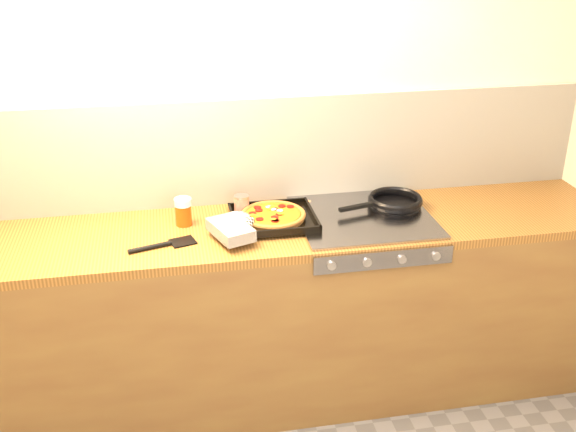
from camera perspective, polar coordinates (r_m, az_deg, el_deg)
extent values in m
plane|color=beige|center=(3.12, -2.92, 7.30)|extent=(3.20, 0.00, 3.20)
cube|color=white|center=(3.13, -2.86, 5.49)|extent=(3.20, 0.02, 0.50)
cube|color=brown|center=(3.19, -1.85, -8.51)|extent=(3.20, 0.60, 0.86)
cube|color=#94622E|center=(2.97, -1.97, -1.22)|extent=(3.20, 0.60, 0.04)
cube|color=gray|center=(2.82, 8.07, -3.61)|extent=(0.60, 0.03, 0.08)
cylinder|color=#A5A5AA|center=(2.75, 3.71, -4.20)|extent=(0.04, 0.02, 0.04)
cylinder|color=#A5A5AA|center=(2.79, 6.70, -3.90)|extent=(0.04, 0.02, 0.04)
cylinder|color=#A5A5AA|center=(2.84, 9.61, -3.61)|extent=(0.04, 0.02, 0.04)
cylinder|color=#A5A5AA|center=(2.89, 12.41, -3.31)|extent=(0.04, 0.02, 0.04)
cube|color=gray|center=(3.06, 6.39, -0.11)|extent=(0.60, 0.56, 0.02)
cube|color=black|center=(2.98, -1.27, -0.30)|extent=(0.37, 0.32, 0.01)
cube|color=black|center=(3.11, -1.75, 1.14)|extent=(0.37, 0.01, 0.02)
cube|color=black|center=(2.83, -0.74, -1.31)|extent=(0.37, 0.01, 0.02)
cube|color=black|center=(3.00, 2.10, 0.24)|extent=(0.01, 0.32, 0.02)
cube|color=black|center=(2.95, -4.70, -0.30)|extent=(0.01, 0.32, 0.02)
cylinder|color=#A2642F|center=(2.97, -1.27, -0.04)|extent=(0.28, 0.28, 0.02)
torus|color=#A2642F|center=(2.97, -1.27, 0.12)|extent=(0.29, 0.29, 0.02)
cylinder|color=#C47317|center=(2.97, -1.27, 0.15)|extent=(0.24, 0.24, 0.01)
cylinder|color=maroon|center=(2.96, -0.75, 0.19)|extent=(0.03, 0.03, 0.00)
cylinder|color=maroon|center=(3.02, -2.61, 0.72)|extent=(0.03, 0.03, 0.00)
cylinder|color=maroon|center=(2.89, -1.11, -0.40)|extent=(0.03, 0.03, 0.00)
cylinder|color=maroon|center=(2.96, -3.01, 0.22)|extent=(0.03, 0.03, 0.00)
cylinder|color=maroon|center=(3.03, -0.51, 0.85)|extent=(0.03, 0.03, 0.00)
cylinder|color=maroon|center=(3.00, -1.17, 0.59)|extent=(0.03, 0.03, 0.00)
cylinder|color=maroon|center=(2.91, -2.41, -0.27)|extent=(0.03, 0.03, 0.00)
cylinder|color=maroon|center=(3.03, 0.21, 0.81)|extent=(0.03, 0.03, 0.00)
cylinder|color=maroon|center=(2.89, -1.08, -0.38)|extent=(0.03, 0.03, 0.00)
cylinder|color=maroon|center=(2.92, -1.13, -0.12)|extent=(0.03, 0.03, 0.00)
cylinder|color=maroon|center=(2.99, -2.48, 0.48)|extent=(0.03, 0.03, 0.00)
ellipsoid|color=gold|center=(2.94, -2.60, 0.06)|extent=(0.03, 0.02, 0.01)
ellipsoid|color=gold|center=(2.95, -3.02, 0.08)|extent=(0.03, 0.02, 0.01)
ellipsoid|color=gold|center=(3.00, -1.56, 0.61)|extent=(0.03, 0.02, 0.01)
ellipsoid|color=gold|center=(3.03, -1.75, 0.87)|extent=(0.03, 0.02, 0.01)
ellipsoid|color=gold|center=(2.90, -1.27, -0.27)|extent=(0.03, 0.02, 0.01)
ellipsoid|color=gold|center=(2.95, -0.62, 0.19)|extent=(0.03, 0.02, 0.01)
ellipsoid|color=gold|center=(2.97, -0.87, 0.30)|extent=(0.03, 0.02, 0.01)
ellipsoid|color=gold|center=(2.93, -2.50, -0.01)|extent=(0.03, 0.02, 0.01)
ellipsoid|color=gold|center=(3.02, -1.38, 0.78)|extent=(0.03, 0.02, 0.01)
ellipsoid|color=silver|center=(3.03, -1.67, 0.81)|extent=(0.03, 0.03, 0.01)
ellipsoid|color=silver|center=(3.00, -1.21, 0.56)|extent=(0.03, 0.03, 0.01)
ellipsoid|color=silver|center=(2.99, -0.70, 0.47)|extent=(0.03, 0.03, 0.01)
cube|color=black|center=(2.82, -4.88, -1.17)|extent=(0.20, 0.25, 0.05)
ellipsoid|color=black|center=(2.92, -4.38, -0.26)|extent=(0.13, 0.13, 0.05)
cylinder|color=black|center=(2.85, -3.56, -0.82)|extent=(0.08, 0.10, 0.05)
cylinder|color=black|center=(3.17, 9.03, 0.93)|extent=(0.28, 0.28, 0.01)
torus|color=black|center=(3.16, 9.06, 1.31)|extent=(0.30, 0.30, 0.03)
cube|color=black|center=(3.06, 5.88, 0.78)|extent=(0.18, 0.06, 0.02)
cylinder|color=#A4190D|center=(3.06, -3.94, 0.89)|extent=(0.07, 0.07, 0.09)
cylinder|color=#B2B2B7|center=(3.04, -3.96, 1.69)|extent=(0.07, 0.07, 0.01)
cylinder|color=#B2B2B7|center=(3.07, -3.91, 0.10)|extent=(0.07, 0.07, 0.01)
cylinder|color=#E2410D|center=(2.99, -8.83, 0.08)|extent=(0.08, 0.08, 0.09)
cylinder|color=silver|center=(2.97, -8.90, 1.18)|extent=(0.09, 0.09, 0.03)
cylinder|color=#9A6141|center=(3.18, -0.95, 1.13)|extent=(0.26, 0.04, 0.02)
ellipsoid|color=#9A6141|center=(3.18, 1.57, 1.19)|extent=(0.06, 0.05, 0.02)
cube|color=black|center=(2.85, -8.89, -2.16)|extent=(0.12, 0.11, 0.01)
cylinder|color=black|center=(2.82, -11.62, -2.61)|extent=(0.18, 0.07, 0.02)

